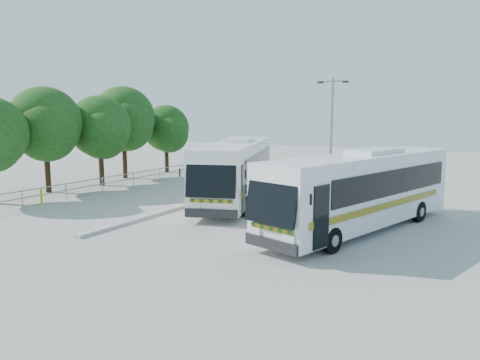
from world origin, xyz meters
The scene contains 11 objects.
ground centered at (0.00, 0.00, 0.00)m, with size 100.00×100.00×0.00m, color #A0A09B.
kerb_divider centered at (-2.30, 2.00, 0.07)m, with size 0.40×16.00×0.15m, color #B2B2AD.
railing centered at (-10.00, 4.00, 0.74)m, with size 0.06×22.00×1.00m.
tree_far_b centered at (-13.02, 1.20, 4.57)m, with size 5.33×5.03×6.96m.
tree_far_c centered at (-12.12, 5.10, 4.26)m, with size 4.97×4.69×6.49m.
tree_far_d centered at (-13.31, 8.80, 4.82)m, with size 5.62×5.30×7.33m.
tree_far_e centered at (-12.63, 13.30, 3.89)m, with size 4.54×4.28×5.92m.
coach_main centered at (-0.66, 4.64, 1.93)m, with size 6.52×12.83×3.53m.
coach_adjacent centered at (7.72, 1.34, 1.87)m, with size 5.77×12.52×3.42m.
lamppost centered at (4.44, 6.83, 3.98)m, with size 1.76×0.36×7.21m.
bollard centered at (-9.70, -1.99, 0.47)m, with size 0.13×0.13×0.95m, color yellow.
Camera 1 is at (13.11, -19.32, 5.28)m, focal length 35.00 mm.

